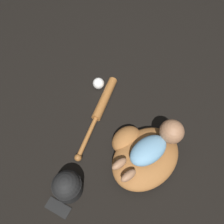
# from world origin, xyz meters

# --- Properties ---
(ground_plane) EXTENTS (6.00, 6.00, 0.00)m
(ground_plane) POSITION_xyz_m (0.00, 0.00, 0.00)
(ground_plane) COLOR black
(baseball_glove) EXTENTS (0.44, 0.41, 0.11)m
(baseball_glove) POSITION_xyz_m (0.02, -0.01, 0.05)
(baseball_glove) COLOR #935B2D
(baseball_glove) RESTS_ON ground
(baby_figure) EXTENTS (0.37, 0.19, 0.11)m
(baby_figure) POSITION_xyz_m (0.08, -0.01, 0.15)
(baby_figure) COLOR #6693B2
(baby_figure) RESTS_ON baseball_glove
(baseball_bat) EXTENTS (0.38, 0.44, 0.05)m
(baseball_bat) POSITION_xyz_m (-0.07, 0.35, 0.03)
(baseball_bat) COLOR #9E602D
(baseball_bat) RESTS_ON ground
(baseball) EXTENTS (0.07, 0.07, 0.07)m
(baseball) POSITION_xyz_m (-0.03, 0.50, 0.03)
(baseball) COLOR white
(baseball) RESTS_ON ground
(baseball_cap) EXTENTS (0.19, 0.19, 0.13)m
(baseball_cap) POSITION_xyz_m (-0.36, -0.02, 0.06)
(baseball_cap) COLOR black
(baseball_cap) RESTS_ON ground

